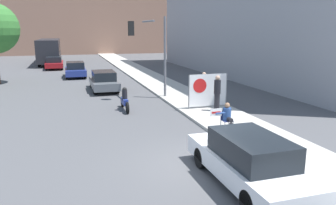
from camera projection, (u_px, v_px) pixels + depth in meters
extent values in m
plane|color=#4F4F51|center=(202.00, 165.00, 10.42)|extent=(160.00, 160.00, 0.00)
cube|color=#B7B2A8|center=(163.00, 85.00, 25.30)|extent=(3.00, 90.00, 0.13)
cylinder|color=#474C56|center=(225.00, 128.00, 13.25)|extent=(0.03, 0.03, 0.44)
cylinder|color=#474C56|center=(233.00, 127.00, 13.36)|extent=(0.03, 0.03, 0.44)
cylinder|color=#474C56|center=(221.00, 125.00, 13.60)|extent=(0.03, 0.03, 0.44)
cylinder|color=#474C56|center=(229.00, 124.00, 13.70)|extent=(0.03, 0.03, 0.44)
cube|color=navy|center=(227.00, 121.00, 13.43)|extent=(0.40, 0.40, 0.02)
cube|color=navy|center=(225.00, 115.00, 13.56)|extent=(0.40, 0.02, 0.38)
cylinder|color=black|center=(229.00, 119.00, 13.26)|extent=(0.18, 0.42, 0.18)
cylinder|color=black|center=(231.00, 128.00, 13.13)|extent=(0.16, 0.16, 0.44)
cube|color=black|center=(232.00, 133.00, 13.11)|extent=(0.20, 0.28, 0.10)
cylinder|color=navy|center=(227.00, 114.00, 13.40)|extent=(0.34, 0.34, 0.52)
sphere|color=#936B4C|center=(227.00, 105.00, 13.32)|extent=(0.22, 0.22, 0.22)
cylinder|color=navy|center=(221.00, 113.00, 13.21)|extent=(0.45, 0.09, 0.09)
cube|color=white|center=(216.00, 112.00, 13.14)|extent=(0.51, 0.02, 0.31)
cube|color=#AD1414|center=(216.00, 112.00, 13.13)|extent=(0.39, 0.01, 0.08)
cylinder|color=black|center=(217.00, 102.00, 16.89)|extent=(0.28, 0.28, 0.90)
cylinder|color=black|center=(217.00, 87.00, 16.72)|extent=(0.34, 0.34, 0.71)
sphere|color=tan|center=(218.00, 78.00, 16.62)|extent=(0.24, 0.24, 0.24)
cylinder|color=#424247|center=(204.00, 96.00, 18.49)|extent=(0.28, 0.28, 0.88)
cylinder|color=black|center=(204.00, 83.00, 18.32)|extent=(0.34, 0.34, 0.70)
sphere|color=tan|center=(204.00, 74.00, 18.22)|extent=(0.23, 0.23, 0.23)
cylinder|color=slate|center=(189.00, 92.00, 17.21)|extent=(0.06, 0.06, 1.82)
cylinder|color=slate|center=(226.00, 90.00, 17.84)|extent=(0.06, 0.06, 1.82)
cube|color=white|center=(208.00, 90.00, 17.51)|extent=(2.17, 0.02, 1.72)
cylinder|color=red|center=(200.00, 86.00, 17.30)|extent=(0.76, 0.01, 0.76)
cylinder|color=slate|center=(165.00, 57.00, 20.35)|extent=(0.16, 0.16, 4.92)
cylinder|color=slate|center=(148.00, 21.00, 19.50)|extent=(0.28, 2.14, 0.11)
cube|color=black|center=(131.00, 28.00, 19.21)|extent=(0.32, 0.32, 0.84)
sphere|color=green|center=(131.00, 33.00, 19.27)|extent=(0.18, 0.18, 0.18)
cube|color=white|center=(247.00, 166.00, 9.00)|extent=(1.71, 4.65, 0.55)
cube|color=black|center=(251.00, 148.00, 8.70)|extent=(1.47, 2.42, 0.64)
cylinder|color=black|center=(201.00, 158.00, 10.18)|extent=(0.22, 0.64, 0.64)
cylinder|color=black|center=(244.00, 153.00, 10.61)|extent=(0.22, 0.64, 0.64)
cylinder|color=black|center=(250.00, 203.00, 7.49)|extent=(0.22, 0.64, 0.64)
cylinder|color=black|center=(304.00, 194.00, 7.92)|extent=(0.22, 0.64, 0.64)
cube|color=#565B60|center=(104.00, 83.00, 23.53)|extent=(1.75, 4.63, 0.51)
cube|color=black|center=(104.00, 76.00, 23.23)|extent=(1.51, 2.41, 0.62)
cylinder|color=black|center=(91.00, 83.00, 24.69)|extent=(0.22, 0.64, 0.64)
cylinder|color=black|center=(112.00, 82.00, 25.13)|extent=(0.22, 0.64, 0.64)
cylinder|color=black|center=(95.00, 90.00, 22.01)|extent=(0.22, 0.64, 0.64)
cylinder|color=black|center=(117.00, 89.00, 22.45)|extent=(0.22, 0.64, 0.64)
cube|color=navy|center=(75.00, 71.00, 30.35)|extent=(1.80, 4.23, 0.52)
cube|color=black|center=(75.00, 65.00, 30.07)|extent=(1.55, 2.20, 0.63)
cylinder|color=black|center=(67.00, 72.00, 31.39)|extent=(0.22, 0.64, 0.64)
cylinder|color=black|center=(84.00, 72.00, 31.84)|extent=(0.22, 0.64, 0.64)
cylinder|color=black|center=(67.00, 76.00, 28.94)|extent=(0.22, 0.64, 0.64)
cylinder|color=black|center=(85.00, 75.00, 29.40)|extent=(0.22, 0.64, 0.64)
cube|color=maroon|center=(54.00, 64.00, 37.09)|extent=(1.85, 4.76, 0.50)
cube|color=black|center=(54.00, 59.00, 36.80)|extent=(1.59, 2.48, 0.61)
cylinder|color=black|center=(48.00, 65.00, 38.28)|extent=(0.22, 0.64, 0.64)
cylinder|color=black|center=(62.00, 64.00, 38.75)|extent=(0.22, 0.64, 0.64)
cylinder|color=black|center=(46.00, 67.00, 35.52)|extent=(0.22, 0.64, 0.64)
cylinder|color=black|center=(62.00, 67.00, 35.99)|extent=(0.22, 0.64, 0.64)
cube|color=#232328|center=(49.00, 50.00, 42.85)|extent=(2.55, 12.25, 2.71)
cube|color=black|center=(49.00, 49.00, 42.82)|extent=(2.57, 11.64, 0.88)
cylinder|color=black|center=(43.00, 58.00, 46.35)|extent=(0.30, 1.04, 1.04)
cylinder|color=black|center=(60.00, 57.00, 46.99)|extent=(0.30, 1.04, 1.04)
cylinder|color=black|center=(39.00, 62.00, 39.25)|extent=(0.30, 1.04, 1.04)
cylinder|color=black|center=(59.00, 62.00, 39.90)|extent=(0.30, 1.04, 1.04)
cube|color=navy|center=(125.00, 101.00, 17.58)|extent=(0.24, 0.95, 0.32)
cylinder|color=black|center=(125.00, 95.00, 17.45)|extent=(0.28, 0.28, 0.58)
sphere|color=black|center=(125.00, 89.00, 17.39)|extent=(0.24, 0.24, 0.24)
cylinder|color=black|center=(122.00, 102.00, 18.35)|extent=(0.10, 0.60, 0.60)
cylinder|color=black|center=(127.00, 108.00, 16.88)|extent=(0.10, 0.60, 0.60)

